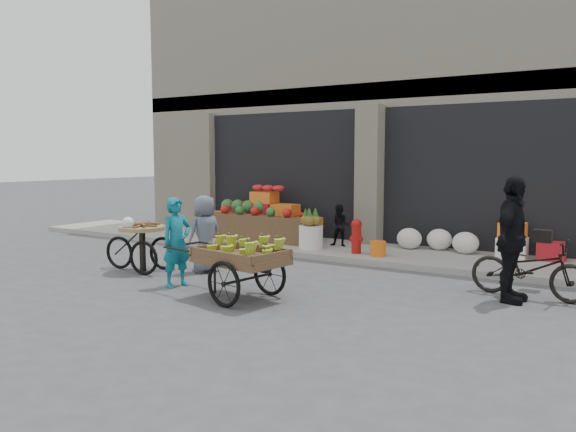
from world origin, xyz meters
The scene contains 15 objects.
ground centered at (0.00, 0.00, 0.00)m, with size 80.00×80.00×0.00m, color #424244.
sidewalk centered at (0.00, 4.10, 0.06)m, with size 18.00×2.20×0.12m, color gray.
building centered at (0.00, 8.03, 3.37)m, with size 14.00×6.45×7.00m.
fruit_display centered at (-2.48, 4.38, 0.67)m, with size 3.10×1.12×1.24m.
pineapple_bin centered at (-0.75, 3.60, 0.37)m, with size 0.52×0.52×0.50m, color silver.
fire_hydrant centered at (0.35, 3.55, 0.50)m, with size 0.22×0.22×0.71m.
orange_bucket centered at (0.85, 3.50, 0.27)m, with size 0.32×0.32×0.30m, color orange.
right_bay_goods centered at (2.61, 4.70, 0.41)m, with size 3.35×0.60×0.70m.
seated_person centered at (-0.35, 4.20, 0.58)m, with size 0.45×0.35×0.93m, color black.
banana_cart centered at (0.24, -0.36, 0.68)m, with size 2.35×1.26×0.93m.
vendor_woman centered at (-1.09, -0.22, 0.73)m, with size 0.53×0.35×1.45m, color #106C80.
tricycle_cart centered at (-2.49, 0.35, 0.57)m, with size 1.45×0.93×0.95m.
vendor_grey centered at (-1.45, 0.90, 0.70)m, with size 0.69×0.45×1.41m, color slate.
bicycle centered at (3.90, 1.98, 0.45)m, with size 0.60×1.72×0.90m, color black.
cyclist centered at (3.70, 1.58, 0.92)m, with size 1.07×0.45×1.83m, color black.
Camera 1 is at (5.15, -6.91, 2.10)m, focal length 35.00 mm.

